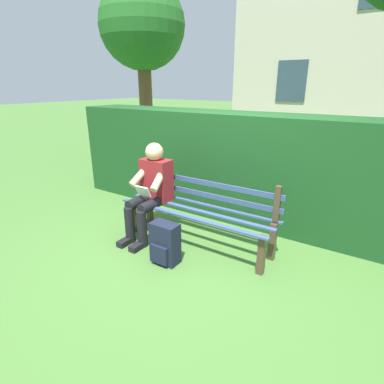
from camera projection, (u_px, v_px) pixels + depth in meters
name	position (u px, v px, depth m)	size (l,w,h in m)	color
ground	(196.00, 244.00, 3.73)	(60.00, 60.00, 0.00)	#477533
park_bench	(200.00, 210.00, 3.64)	(1.93, 0.49, 0.85)	#4C3828
person_seated	(151.00, 189.00, 3.76)	(0.44, 0.73, 1.18)	maroon
hedge_backdrop	(256.00, 167.00, 4.19)	(5.95, 0.80, 1.59)	#19471E
building_facade	(379.00, 26.00, 8.88)	(7.95, 2.75, 6.90)	beige
backpack	(165.00, 243.00, 3.28)	(0.31, 0.25, 0.46)	#191E33
tree_far	(141.00, 30.00, 7.63)	(2.24, 2.13, 4.29)	brown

